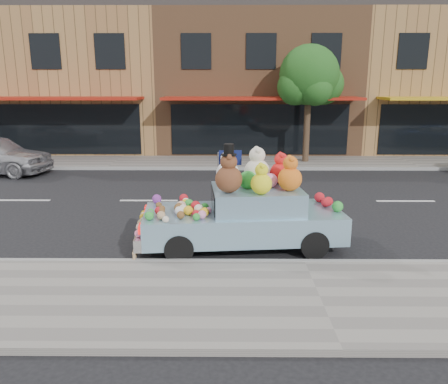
{
  "coord_description": "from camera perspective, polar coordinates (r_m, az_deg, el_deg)",
  "views": [
    {
      "loc": [
        -1.54,
        -13.13,
        3.56
      ],
      "look_at": [
        -1.62,
        -3.87,
        1.25
      ],
      "focal_mm": 35.0,
      "sensor_mm": 36.0,
      "label": 1
    }
  ],
  "objects": [
    {
      "name": "storefront_mid",
      "position": [
        25.15,
        4.11,
        14.16
      ],
      "size": [
        10.0,
        9.8,
        7.3
      ],
      "color": "#905F3D",
      "rests_on": "ground"
    },
    {
      "name": "ground",
      "position": [
        13.69,
        6.91,
        -1.17
      ],
      "size": [
        120.0,
        120.0,
        0.0
      ],
      "primitive_type": "plane",
      "color": "black",
      "rests_on": "ground"
    },
    {
      "name": "storefront_left",
      "position": [
        26.49,
        -18.68,
        13.47
      ],
      "size": [
        10.0,
        9.8,
        7.3
      ],
      "color": "olive",
      "rests_on": "ground"
    },
    {
      "name": "street_tree",
      "position": [
        20.0,
        11.08,
        14.13
      ],
      "size": [
        3.0,
        2.7,
        5.22
      ],
      "color": "#38281C",
      "rests_on": "ground"
    },
    {
      "name": "near_sidewalk",
      "position": [
        7.66,
        12.37,
        -13.55
      ],
      "size": [
        60.0,
        3.0,
        0.12
      ],
      "primitive_type": "cube",
      "color": "gray",
      "rests_on": "ground"
    },
    {
      "name": "near_kerb",
      "position": [
        8.99,
        10.44,
        -9.13
      ],
      "size": [
        60.0,
        0.12,
        0.13
      ],
      "primitive_type": "cube",
      "color": "gray",
      "rests_on": "ground"
    },
    {
      "name": "art_car",
      "position": [
        9.61,
        2.69,
        -2.51
      ],
      "size": [
        4.62,
        2.14,
        2.37
      ],
      "rotation": [
        0.0,
        0.0,
        0.09
      ],
      "color": "black",
      "rests_on": "ground"
    },
    {
      "name": "storefront_right",
      "position": [
        27.63,
        25.85,
        12.82
      ],
      "size": [
        10.0,
        9.8,
        7.3
      ],
      "color": "olive",
      "rests_on": "ground"
    },
    {
      "name": "far_kerb",
      "position": [
        18.53,
        5.24,
        3.07
      ],
      "size": [
        60.0,
        0.12,
        0.13
      ],
      "primitive_type": "cube",
      "color": "gray",
      "rests_on": "ground"
    },
    {
      "name": "far_sidewalk",
      "position": [
        20.0,
        4.89,
        3.87
      ],
      "size": [
        60.0,
        3.0,
        0.12
      ],
      "primitive_type": "cube",
      "color": "gray",
      "rests_on": "ground"
    }
  ]
}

